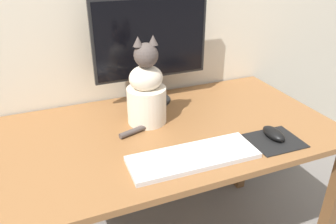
% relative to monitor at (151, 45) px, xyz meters
% --- Properties ---
extents(desk, '(1.38, 0.74, 0.74)m').
position_rel_monitor_xyz_m(desk, '(-0.05, -0.27, -0.37)').
color(desk, brown).
rests_on(desk, ground_plane).
extents(monitor, '(0.52, 0.17, 0.48)m').
position_rel_monitor_xyz_m(monitor, '(0.00, 0.00, 0.00)').
color(monitor, black).
rests_on(monitor, desk).
extents(keyboard, '(0.46, 0.17, 0.02)m').
position_rel_monitor_xyz_m(keyboard, '(-0.03, -0.50, -0.26)').
color(keyboard, silver).
rests_on(keyboard, desk).
extents(mousepad_right, '(0.19, 0.17, 0.00)m').
position_rel_monitor_xyz_m(mousepad_right, '(0.31, -0.51, -0.27)').
color(mousepad_right, black).
rests_on(mousepad_right, desk).
extents(computer_mouse_right, '(0.06, 0.11, 0.04)m').
position_rel_monitor_xyz_m(computer_mouse_right, '(0.31, -0.49, -0.25)').
color(computer_mouse_right, black).
rests_on(computer_mouse_right, mousepad_right).
extents(cat, '(0.23, 0.19, 0.36)m').
position_rel_monitor_xyz_m(cat, '(-0.09, -0.18, -0.14)').
color(cat, beige).
rests_on(cat, desk).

